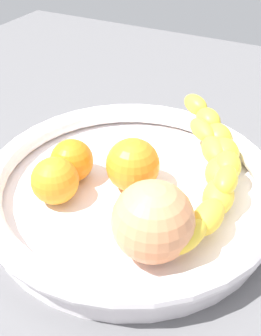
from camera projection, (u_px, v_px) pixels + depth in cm
name	position (u px, v px, depth cm)	size (l,w,h in cm)	color
kitchen_counter	(130.00, 212.00, 49.22)	(120.00, 120.00, 3.00)	#605F61
fruit_bowl	(130.00, 187.00, 46.83)	(33.81, 33.81, 4.85)	white
banana_draped_left	(211.00, 181.00, 44.25)	(23.53, 10.15, 3.85)	yellow
banana_draped_right	(217.00, 142.00, 49.97)	(19.16, 12.64, 4.30)	yellow
orange_front	(130.00, 164.00, 45.68)	(6.15, 6.15, 6.15)	orange
orange_mid_left	(55.00, 181.00, 44.01)	(5.25, 5.25, 5.25)	orange
orange_mid_right	(72.00, 160.00, 47.18)	(5.06, 5.06, 5.06)	orange
peach_blush	(153.00, 221.00, 37.14)	(7.81, 7.81, 7.81)	#E99563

